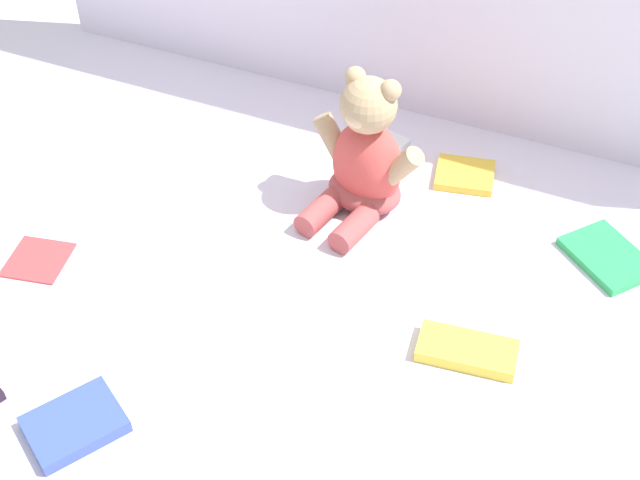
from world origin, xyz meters
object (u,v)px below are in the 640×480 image
object	(u,v)px
teddy_bear	(365,161)
book_case_5	(75,424)
book_case_0	(608,257)
book_case_4	(465,175)
book_case_2	(38,259)
book_case_3	(378,143)
book_case_6	(467,351)

from	to	relation	value
teddy_bear	book_case_5	bearing A→B (deg)	-95.72
book_case_0	book_case_4	distance (m)	0.28
book_case_2	book_case_3	size ratio (longest dim) A/B	1.02
teddy_bear	book_case_5	xyz separation A→B (m)	(-0.18, -0.57, -0.08)
book_case_5	book_case_6	world-z (taller)	same
book_case_6	book_case_0	bearing A→B (deg)	-35.52
book_case_0	book_case_3	xyz separation A→B (m)	(-0.44, 0.13, -0.00)
teddy_bear	book_case_6	world-z (taller)	teddy_bear
book_case_0	book_case_5	bearing A→B (deg)	-4.90
teddy_bear	book_case_4	bearing A→B (deg)	56.34
book_case_6	book_case_5	bearing A→B (deg)	119.67
book_case_0	book_case_2	distance (m)	0.89
book_case_0	book_case_2	size ratio (longest dim) A/B	1.45
book_case_5	book_case_2	bearing A→B (deg)	-13.04
book_case_2	book_case_4	bearing A→B (deg)	-61.86
teddy_bear	book_case_0	bearing A→B (deg)	15.92
book_case_0	book_case_4	world-z (taller)	same
book_case_2	book_case_3	distance (m)	0.62
book_case_0	book_case_6	distance (m)	0.31
teddy_bear	book_case_0	distance (m)	0.41
book_case_2	book_case_6	size ratio (longest dim) A/B	0.67
book_case_3	book_case_4	bearing A→B (deg)	96.85
book_case_3	book_case_2	bearing A→B (deg)	-22.26
book_case_6	book_case_4	bearing A→B (deg)	9.87
book_case_5	book_case_6	distance (m)	0.54
teddy_bear	book_case_4	distance (m)	0.21
book_case_4	book_case_3	bearing A→B (deg)	-110.49
book_case_0	book_case_4	size ratio (longest dim) A/B	1.35
teddy_bear	book_case_0	size ratio (longest dim) A/B	1.86
teddy_bear	book_case_6	xyz separation A→B (m)	(0.25, -0.24, -0.08)
teddy_bear	book_case_6	distance (m)	0.36
book_case_2	book_case_6	distance (m)	0.68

